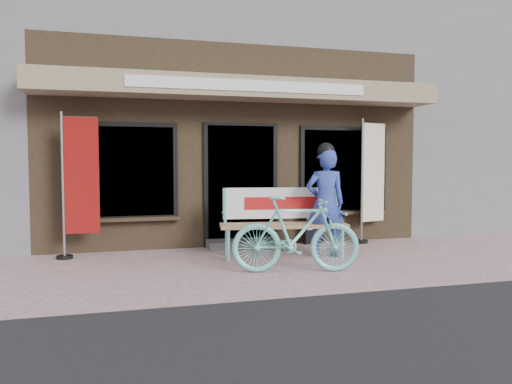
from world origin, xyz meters
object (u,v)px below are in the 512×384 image
object	(u,v)px
bicycle	(296,234)
nobori_cream	(371,179)
person	(325,201)
bench	(283,216)
menu_stand	(314,219)
nobori_red	(79,183)

from	to	relation	value
bicycle	nobori_cream	distance (m)	3.11
person	bicycle	xyz separation A→B (m)	(-0.85, -0.95, -0.37)
bench	bicycle	xyz separation A→B (m)	(-0.21, -1.21, -0.11)
nobori_cream	bicycle	bearing A→B (deg)	-152.54
person	menu_stand	bearing A→B (deg)	84.40
nobori_red	nobori_cream	world-z (taller)	nobori_cream
nobori_cream	menu_stand	world-z (taller)	nobori_cream
bench	menu_stand	xyz separation A→B (m)	(0.94, 0.97, -0.19)
bench	nobori_red	xyz separation A→B (m)	(-3.14, 0.64, 0.54)
bicycle	nobori_red	bearing A→B (deg)	70.17
person	bicycle	world-z (taller)	person
bench	nobori_cream	distance (m)	2.27
nobori_red	nobori_cream	distance (m)	5.18
nobori_red	menu_stand	bearing A→B (deg)	6.46
bench	nobori_cream	size ratio (longest dim) A/B	0.90
menu_stand	nobori_cream	bearing A→B (deg)	-24.95
nobori_red	bicycle	bearing A→B (deg)	-30.38
bench	menu_stand	bearing A→B (deg)	54.50
bicycle	menu_stand	size ratio (longest dim) A/B	2.01
nobori_red	nobori_cream	bearing A→B (deg)	4.11
nobori_red	nobori_cream	xyz separation A→B (m)	(5.17, 0.20, 0.01)
bicycle	nobori_cream	size ratio (longest dim) A/B	0.76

